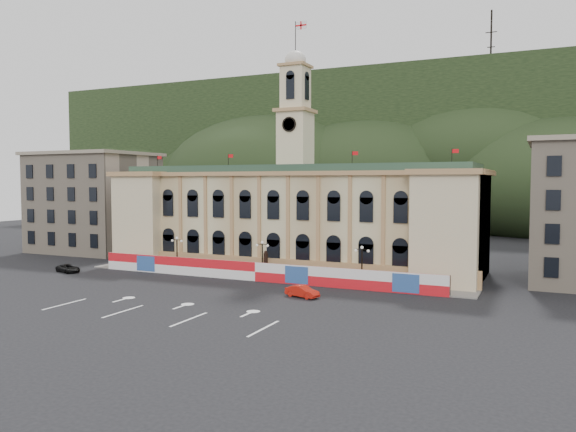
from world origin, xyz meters
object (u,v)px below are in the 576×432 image
at_px(lamp_center, 262,256).
at_px(red_sedan, 302,291).
at_px(statue, 266,269).
at_px(black_suv, 68,268).

distance_m(lamp_center, red_sedan, 13.48).
height_order(lamp_center, red_sedan, lamp_center).
relative_size(statue, lamp_center, 0.72).
height_order(statue, lamp_center, lamp_center).
height_order(statue, red_sedan, statue).
xyz_separation_m(statue, lamp_center, (0.00, -1.00, 1.89)).
bearing_deg(black_suv, red_sedan, -76.44).
height_order(statue, black_suv, statue).
distance_m(lamp_center, black_suv, 29.06).
distance_m(statue, lamp_center, 2.14).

